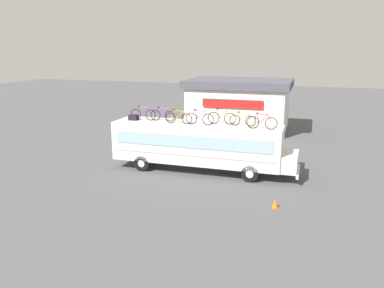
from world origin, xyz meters
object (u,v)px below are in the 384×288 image
luggage_bag_1 (133,117)px  rooftop_bicycle_3 (179,118)px  traffic_cone (275,203)px  rooftop_bicycle_5 (222,118)px  rooftop_bicycle_2 (163,115)px  rooftop_bicycle_6 (243,120)px  rooftop_bicycle_4 (200,118)px  rooftop_bicycle_7 (262,122)px  bus (199,143)px  rooftop_bicycle_1 (143,114)px

luggage_bag_1 → rooftop_bicycle_3: size_ratio=0.33×
luggage_bag_1 → traffic_cone: luggage_bag_1 is taller
rooftop_bicycle_3 → rooftop_bicycle_5: rooftop_bicycle_5 is taller
rooftop_bicycle_3 → traffic_cone: size_ratio=3.59×
rooftop_bicycle_2 → rooftop_bicycle_3: (1.31, -0.59, -0.01)m
rooftop_bicycle_3 → rooftop_bicycle_6: rooftop_bicycle_3 is taller
traffic_cone → rooftop_bicycle_5: bearing=129.1°
luggage_bag_1 → rooftop_bicycle_5: bearing=4.1°
rooftop_bicycle_2 → rooftop_bicycle_4: rooftop_bicycle_4 is taller
rooftop_bicycle_2 → traffic_cone: size_ratio=3.48×
rooftop_bicycle_3 → rooftop_bicycle_4: rooftop_bicycle_4 is taller
rooftop_bicycle_7 → traffic_cone: 5.41m
rooftop_bicycle_4 → traffic_cone: (5.20, -4.24, -3.26)m
rooftop_bicycle_2 → rooftop_bicycle_6: rooftop_bicycle_2 is taller
bus → traffic_cone: size_ratio=24.09×
luggage_bag_1 → rooftop_bicycle_4: rooftop_bicycle_4 is taller
rooftop_bicycle_5 → rooftop_bicycle_7: size_ratio=0.99×
rooftop_bicycle_1 → rooftop_bicycle_3: bearing=-10.2°
rooftop_bicycle_6 → rooftop_bicycle_7: size_ratio=0.91×
rooftop_bicycle_3 → rooftop_bicycle_6: size_ratio=1.08×
rooftop_bicycle_5 → rooftop_bicycle_4: bearing=-154.0°
rooftop_bicycle_1 → rooftop_bicycle_6: 6.63m
luggage_bag_1 → rooftop_bicycle_4: size_ratio=0.33×
rooftop_bicycle_3 → rooftop_bicycle_4: 1.36m
rooftop_bicycle_4 → rooftop_bicycle_5: (1.26, 0.62, 0.01)m
rooftop_bicycle_7 → luggage_bag_1: bearing=177.7°
bus → rooftop_bicycle_6: (2.71, 0.15, 1.65)m
rooftop_bicycle_1 → rooftop_bicycle_6: (6.63, 0.04, -0.03)m
luggage_bag_1 → rooftop_bicycle_6: (7.24, 0.24, 0.19)m
rooftop_bicycle_1 → rooftop_bicycle_7: rooftop_bicycle_7 is taller
rooftop_bicycle_2 → rooftop_bicycle_5: (3.93, 0.11, 0.02)m
luggage_bag_1 → rooftop_bicycle_6: bearing=1.9°
bus → rooftop_bicycle_7: (3.95, -0.43, 1.68)m
rooftop_bicycle_2 → rooftop_bicycle_1: bearing=-175.2°
rooftop_bicycle_2 → rooftop_bicycle_4: bearing=-10.7°
rooftop_bicycle_6 → rooftop_bicycle_2: bearing=179.2°
luggage_bag_1 → rooftop_bicycle_7: (8.48, -0.34, 0.23)m
luggage_bag_1 → rooftop_bicycle_6: rooftop_bicycle_6 is taller
rooftop_bicycle_1 → rooftop_bicycle_2: size_ratio=1.04×
traffic_cone → rooftop_bicycle_6: bearing=118.9°
rooftop_bicycle_2 → traffic_cone: rooftop_bicycle_2 is taller
rooftop_bicycle_2 → bus: bearing=-4.9°
rooftop_bicycle_3 → rooftop_bicycle_7: bearing=-0.7°
rooftop_bicycle_2 → rooftop_bicycle_6: bearing=-0.8°
rooftop_bicycle_2 → rooftop_bicycle_4: size_ratio=0.95×
bus → rooftop_bicycle_4: rooftop_bicycle_4 is taller
bus → luggage_bag_1: luggage_bag_1 is taller
rooftop_bicycle_1 → rooftop_bicycle_3: (2.65, -0.48, -0.02)m
rooftop_bicycle_7 → rooftop_bicycle_1: bearing=176.1°
rooftop_bicycle_4 → bus: bearing=108.0°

